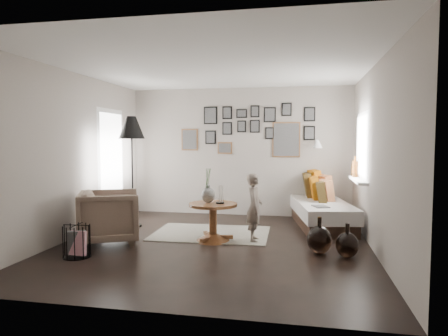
% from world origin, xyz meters
% --- Properties ---
extents(ground, '(4.80, 4.80, 0.00)m').
position_xyz_m(ground, '(0.00, 0.00, 0.00)').
color(ground, black).
rests_on(ground, ground).
extents(wall_back, '(4.50, 0.00, 4.50)m').
position_xyz_m(wall_back, '(0.00, 2.40, 1.30)').
color(wall_back, '#A0968C').
rests_on(wall_back, ground).
extents(wall_front, '(4.50, 0.00, 4.50)m').
position_xyz_m(wall_front, '(0.00, -2.40, 1.30)').
color(wall_front, '#A0968C').
rests_on(wall_front, ground).
extents(wall_left, '(0.00, 4.80, 4.80)m').
position_xyz_m(wall_left, '(-2.25, 0.00, 1.30)').
color(wall_left, '#A0968C').
rests_on(wall_left, ground).
extents(wall_right, '(0.00, 4.80, 4.80)m').
position_xyz_m(wall_right, '(2.25, 0.00, 1.30)').
color(wall_right, '#A0968C').
rests_on(wall_right, ground).
extents(ceiling, '(4.80, 4.80, 0.00)m').
position_xyz_m(ceiling, '(0.00, 0.00, 2.60)').
color(ceiling, white).
rests_on(ceiling, wall_back).
extents(door_left, '(0.00, 2.14, 2.14)m').
position_xyz_m(door_left, '(-2.23, 1.20, 1.05)').
color(door_left, white).
rests_on(door_left, wall_left).
extents(window_right, '(0.15, 1.32, 1.30)m').
position_xyz_m(window_right, '(2.18, 1.34, 0.93)').
color(window_right, white).
rests_on(window_right, wall_right).
extents(gallery_wall, '(2.74, 0.03, 1.08)m').
position_xyz_m(gallery_wall, '(0.29, 2.38, 1.74)').
color(gallery_wall, brown).
rests_on(gallery_wall, wall_back).
extents(wall_sconce, '(0.18, 0.36, 0.16)m').
position_xyz_m(wall_sconce, '(1.55, 2.13, 1.46)').
color(wall_sconce, white).
rests_on(wall_sconce, wall_back).
extents(rug, '(1.91, 1.37, 0.01)m').
position_xyz_m(rug, '(-0.20, 0.64, 0.01)').
color(rug, beige).
rests_on(rug, ground).
extents(pedestal_table, '(0.74, 0.74, 0.58)m').
position_xyz_m(pedestal_table, '(-0.06, 0.19, 0.27)').
color(pedestal_table, brown).
rests_on(pedestal_table, ground).
extents(vase, '(0.21, 0.21, 0.53)m').
position_xyz_m(vase, '(-0.14, 0.21, 0.74)').
color(vase, black).
rests_on(vase, pedestal_table).
extents(candles, '(0.13, 0.13, 0.28)m').
position_xyz_m(candles, '(0.05, 0.19, 0.72)').
color(candles, black).
rests_on(candles, pedestal_table).
extents(daybed, '(1.17, 2.10, 0.97)m').
position_xyz_m(daybed, '(1.63, 1.63, 0.31)').
color(daybed, black).
rests_on(daybed, ground).
extents(magazine_on_daybed, '(0.31, 0.35, 0.02)m').
position_xyz_m(magazine_on_daybed, '(1.57, 0.99, 0.45)').
color(magazine_on_daybed, black).
rests_on(magazine_on_daybed, daybed).
extents(armchair, '(1.14, 1.13, 0.79)m').
position_xyz_m(armchair, '(-1.56, -0.21, 0.39)').
color(armchair, brown).
rests_on(armchair, ground).
extents(armchair_cushion, '(0.47, 0.48, 0.16)m').
position_xyz_m(armchair_cushion, '(-1.53, -0.16, 0.48)').
color(armchair_cushion, beige).
rests_on(armchair_cushion, armchair).
extents(floor_lamp, '(0.46, 0.46, 1.96)m').
position_xyz_m(floor_lamp, '(-1.69, 0.91, 1.69)').
color(floor_lamp, black).
rests_on(floor_lamp, ground).
extents(magazine_basket, '(0.37, 0.37, 0.43)m').
position_xyz_m(magazine_basket, '(-1.64, -0.98, 0.21)').
color(magazine_basket, black).
rests_on(magazine_basket, ground).
extents(demijohn_large, '(0.33, 0.33, 0.50)m').
position_xyz_m(demijohn_large, '(1.51, -0.22, 0.19)').
color(demijohn_large, black).
rests_on(demijohn_large, ground).
extents(demijohn_small, '(0.29, 0.29, 0.46)m').
position_xyz_m(demijohn_small, '(1.86, -0.34, 0.17)').
color(demijohn_small, black).
rests_on(demijohn_small, ground).
extents(child, '(0.28, 0.40, 1.04)m').
position_xyz_m(child, '(0.56, 0.30, 0.52)').
color(child, '#6E6157').
rests_on(child, ground).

